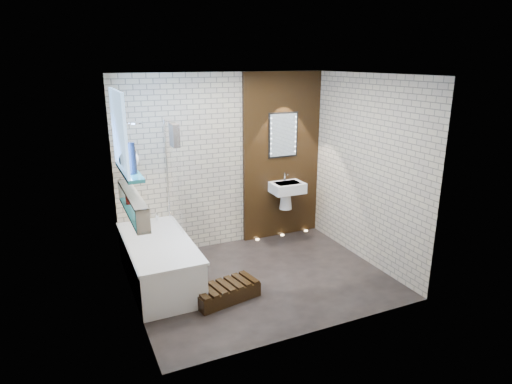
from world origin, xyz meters
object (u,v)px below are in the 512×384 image
led_mirror (283,135)px  washbasin (287,191)px  bath_screen (174,176)px  bathtub (159,262)px  walnut_step (226,293)px

led_mirror → washbasin: bearing=-90.0°
led_mirror → bath_screen: bearing=-169.3°
bathtub → bath_screen: bearing=51.1°
led_mirror → walnut_step: led_mirror is taller
bathtub → led_mirror: size_ratio=2.49×
bath_screen → led_mirror: bearing=10.7°
bath_screen → washbasin: 1.89m
bath_screen → led_mirror: size_ratio=2.00×
walnut_step → bath_screen: bearing=102.8°
washbasin → walnut_step: (-1.55, -1.37, -0.70)m
led_mirror → walnut_step: (-1.55, -1.53, -1.56)m
bathtub → bath_screen: 1.14m
bath_screen → washbasin: (1.82, 0.18, -0.49)m
bathtub → washbasin: washbasin is taller
washbasin → led_mirror: bearing=90.0°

